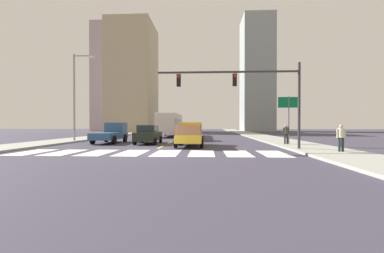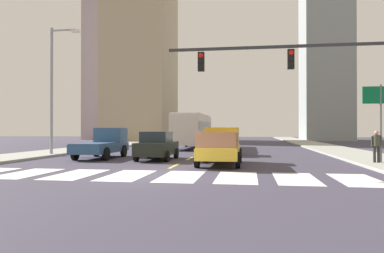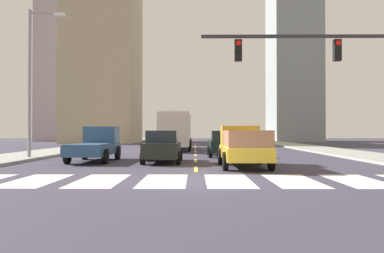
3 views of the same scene
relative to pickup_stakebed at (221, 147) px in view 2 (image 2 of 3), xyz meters
name	(u,v)px [view 2 (image 2 of 3)]	position (x,y,z in m)	size (l,w,h in m)	color
ground_plane	(154,176)	(-2.24, -5.38, -0.94)	(160.00, 160.00, 0.00)	#3B3849
sidewalk_right	(340,151)	(8.98, 12.62, -0.86)	(3.92, 110.00, 0.15)	#9C9D96
sidewalk_left	(86,149)	(-13.47, 12.62, -0.86)	(3.92, 110.00, 0.15)	#9C9D96
crosswalk_stripe_1	(27,173)	(-7.72, -5.38, -0.93)	(1.55, 3.66, 0.01)	white
crosswalk_stripe_2	(76,174)	(-5.53, -5.38, -0.93)	(1.55, 3.66, 0.01)	white
crosswalk_stripe_3	(127,175)	(-3.34, -5.38, -0.93)	(1.55, 3.66, 0.01)	white
crosswalk_stripe_4	(181,176)	(-1.15, -5.38, -0.93)	(1.55, 3.66, 0.01)	white
crosswalk_stripe_5	(237,177)	(1.04, -5.38, -0.93)	(1.55, 3.66, 0.01)	white
crosswalk_stripe_6	(296,179)	(3.23, -5.38, -0.93)	(1.55, 3.66, 0.01)	white
crosswalk_stripe_7	(358,180)	(5.43, -5.38, -0.93)	(1.55, 3.66, 0.01)	white
lane_dash_0	(174,166)	(-2.24, -1.38, -0.93)	(0.16, 2.40, 0.01)	#DDD04E
lane_dash_1	(190,158)	(-2.24, 3.62, -0.93)	(0.16, 2.40, 0.01)	#DDD04E
lane_dash_2	(200,153)	(-2.24, 8.62, -0.93)	(0.16, 2.40, 0.01)	#DDD04E
lane_dash_3	(207,150)	(-2.24, 13.62, -0.93)	(0.16, 2.40, 0.01)	#DDD04E
lane_dash_4	(213,147)	(-2.24, 18.62, -0.93)	(0.16, 2.40, 0.01)	#DDD04E
lane_dash_5	(217,145)	(-2.24, 23.62, -0.93)	(0.16, 2.40, 0.01)	#DDD04E
lane_dash_6	(220,144)	(-2.24, 28.62, -0.93)	(0.16, 2.40, 0.01)	#DDD04E
lane_dash_7	(223,142)	(-2.24, 33.62, -0.93)	(0.16, 2.40, 0.01)	#DDD04E
pickup_stakebed	(221,147)	(0.00, 0.00, 0.00)	(2.18, 5.20, 1.96)	gold
pickup_dark	(104,144)	(-7.87, 3.27, -0.02)	(2.18, 5.20, 1.96)	#2C5179
city_bus	(193,128)	(-3.98, 16.29, 1.02)	(2.72, 10.80, 3.32)	beige
sedan_near_left	(157,146)	(-4.02, 2.18, -0.08)	(2.02, 4.40, 1.72)	black
sedan_near_right	(223,143)	(-0.39, 7.25, -0.08)	(2.02, 4.40, 1.72)	black
traffic_signal_gantry	(320,73)	(4.46, -3.46, 3.29)	(9.75, 0.27, 6.00)	#2D2D33
direction_sign_green	(380,107)	(8.25, 0.83, 2.10)	(1.70, 0.12, 4.20)	slate
streetlight_left	(54,85)	(-12.05, 4.39, 4.03)	(2.20, 0.28, 9.00)	gray
pedestrian_waiting	(377,144)	(7.99, 0.59, 0.18)	(0.53, 0.34, 1.64)	#2A2725
tower_tall_centre	(325,55)	(14.51, 46.67, 13.79)	(7.72, 9.50, 29.45)	gray
block_mid_left	(141,64)	(-15.73, 37.85, 11.55)	(9.74, 11.83, 24.98)	tan
block_mid_right	(110,65)	(-25.29, 48.90, 13.52)	(7.53, 9.73, 28.92)	#9D8E96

